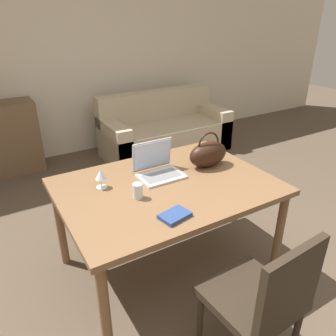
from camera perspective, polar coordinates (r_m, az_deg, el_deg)
The scene contains 10 objects.
ground_plane at distance 2.38m, azimuth 7.78°, elevation -24.42°, with size 14.00×14.00×0.00m, color brown.
wall_back at distance 4.56m, azimuth -18.65°, elevation 18.54°, with size 10.00×0.06×2.70m.
dining_table at distance 2.29m, azimuth -0.20°, elevation -4.40°, with size 1.45×1.06×0.74m.
chair at distance 1.84m, azimuth 16.33°, elevation -20.89°, with size 0.47×0.47×0.90m.
couch at distance 4.61m, azimuth -0.64°, elevation 6.31°, with size 1.74×0.78×0.82m.
laptop at distance 2.37m, azimuth -1.91°, elevation 0.36°, with size 0.32×0.26×0.24m.
drinking_glass at distance 2.08m, azimuth -5.29°, elevation -4.00°, with size 0.06×0.06×0.10m.
wine_glass at distance 2.21m, azimuth -11.65°, elevation -1.28°, with size 0.08×0.08×0.13m.
handbag at distance 2.50m, azimuth 6.99°, elevation 2.48°, with size 0.32×0.17×0.27m.
book at distance 1.91m, azimuth 1.20°, elevation -8.27°, with size 0.19×0.15×0.02m.
Camera 1 is at (-1.03, -1.15, 1.82)m, focal length 35.00 mm.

